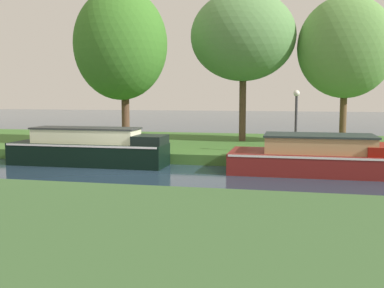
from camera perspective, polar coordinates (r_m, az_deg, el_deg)
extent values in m
plane|color=#223649|center=(16.22, -8.54, -3.43)|extent=(120.00, 120.00, 0.00)
cube|color=#3E6B2B|center=(22.80, -2.26, -0.09)|extent=(72.00, 10.00, 0.40)
cube|color=black|center=(17.98, -12.76, -1.21)|extent=(6.07, 1.56, 0.85)
cube|color=white|center=(17.93, -12.79, 0.01)|extent=(5.94, 1.59, 0.07)
cube|color=beige|center=(17.94, -13.03, 0.99)|extent=(4.02, 1.18, 0.53)
cube|color=#2E302E|center=(17.91, -13.06, 1.93)|extent=(4.12, 1.25, 0.06)
cube|color=black|center=(17.01, -5.21, 0.51)|extent=(1.10, 1.31, 0.33)
cube|color=maroon|center=(16.30, 14.10, -2.22)|extent=(5.28, 2.38, 0.72)
cube|color=silver|center=(16.26, 14.13, -1.11)|extent=(5.17, 2.41, 0.07)
cube|color=tan|center=(16.24, 15.49, -0.03)|extent=(3.57, 1.81, 0.55)
cube|color=#26312F|center=(16.21, 15.52, 1.04)|extent=(3.67, 1.90, 0.06)
cube|color=maroon|center=(16.46, 21.92, -0.61)|extent=(0.83, 2.00, 0.31)
cylinder|color=brown|center=(21.92, -8.26, 4.27)|extent=(0.37, 0.37, 3.16)
ellipsoid|color=#3D7828|center=(21.56, -8.86, 12.13)|extent=(4.27, 4.06, 5.04)
cylinder|color=brown|center=(22.73, 6.31, 5.27)|extent=(0.33, 0.33, 3.88)
ellipsoid|color=#5B8B4D|center=(22.68, 6.34, 13.16)|extent=(5.03, 4.64, 4.28)
cylinder|color=brown|center=(22.85, 18.27, 4.10)|extent=(0.32, 0.32, 3.17)
ellipsoid|color=#609347|center=(22.74, 18.57, 11.34)|extent=(4.42, 3.23, 4.69)
cylinder|color=#333338|center=(18.28, 12.77, 2.32)|extent=(0.10, 0.10, 2.21)
sphere|color=white|center=(18.24, 12.87, 6.17)|extent=(0.24, 0.24, 0.24)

